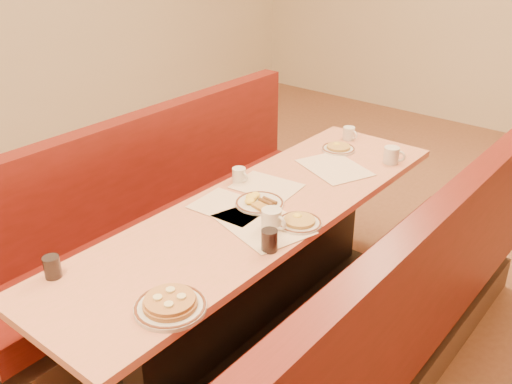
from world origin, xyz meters
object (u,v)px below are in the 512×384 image
Objects in this scene: pancake_plate at (170,305)px; soda_tumbler_near at (52,267)px; diner_table at (259,270)px; soda_tumbler_mid at (269,240)px; coffee_mug_d at (349,133)px; coffee_mug_c at (392,155)px; eggs_plate at (259,202)px; coffee_mug_a at (272,219)px; coffee_mug_b at (239,175)px; booth_left at (165,228)px; booth_right at (383,330)px.

soda_tumbler_near is (-0.53, -0.15, 0.03)m from pancake_plate.
soda_tumbler_mid reaches higher than diner_table.
coffee_mug_c is at bearing -14.00° from coffee_mug_d.
eggs_plate is 0.25m from coffee_mug_a.
coffee_mug_b is (-0.52, 1.01, 0.02)m from pancake_plate.
coffee_mug_c is 1.17× the size of coffee_mug_d.
coffee_mug_a is (0.91, -0.13, 0.44)m from booth_left.
coffee_mug_c is (-0.48, 0.93, 0.44)m from booth_right.
diner_table is 1.12m from soda_tumbler_near.
diner_table is 24.73× the size of soda_tumbler_mid.
soda_tumbler_mid is (0.28, -0.28, 0.43)m from diner_table.
coffee_mug_c is (0.27, 0.91, 0.04)m from eggs_plate.
soda_tumbler_near is at bearing -104.23° from eggs_plate.
soda_tumbler_mid is (0.03, -1.21, -0.00)m from coffee_mug_c.
booth_left reaches higher than coffee_mug_b.
pancake_plate is at bearing -57.62° from coffee_mug_b.
coffee_mug_c is 1.99m from soda_tumbler_near.
pancake_plate is 0.55m from soda_tumbler_near.
soda_tumbler_mid is at bearing -53.28° from coffee_mug_a.
booth_right is at bearing 44.45° from soda_tumbler_near.
coffee_mug_a reaches higher than coffee_mug_b.
soda_tumbler_near is 0.94× the size of soda_tumbler_mid.
booth_right is 0.86m from eggs_plate.
soda_tumbler_mid reaches higher than coffee_mug_d.
coffee_mug_a is 1.24× the size of coffee_mug_d.
soda_tumbler_mid is (0.03, 0.56, 0.03)m from pancake_plate.
soda_tumbler_mid reaches higher than pancake_plate.
coffee_mug_d is at bearing 86.15° from soda_tumbler_near.
pancake_plate is at bearing -69.26° from coffee_mug_d.
coffee_mug_b is (-0.25, 0.15, 0.03)m from eggs_plate.
coffee_mug_b reaches higher than diner_table.
diner_table is 10.15× the size of eggs_plate.
coffee_mug_d is (0.59, 1.10, 0.43)m from booth_left.
pancake_plate is at bearing -40.62° from booth_left.
diner_table is at bearing 106.32° from pancake_plate.
coffee_mug_b is 0.71m from soda_tumbler_mid.
booth_left is (-0.73, 0.00, -0.01)m from diner_table.
booth_left is at bearing 114.49° from soda_tumbler_near.
coffee_mug_b is at bearing 141.18° from soda_tumbler_mid.
coffee_mug_d is at bearing 101.23° from pancake_plate.
coffee_mug_d reaches higher than diner_table.
booth_left is 1.32m from coffee_mug_d.
coffee_mug_a is 1.42× the size of soda_tumbler_near.
eggs_plate is 2.34× the size of coffee_mug_b.
booth_right reaches higher than coffee_mug_b.
diner_table is at bearing -26.40° from coffee_mug_b.
booth_left reaches higher than eggs_plate.
booth_left reaches higher than diner_table.
coffee_mug_d is at bearing 96.18° from eggs_plate.
soda_tumbler_near is (-0.14, -2.09, 0.00)m from coffee_mug_d.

